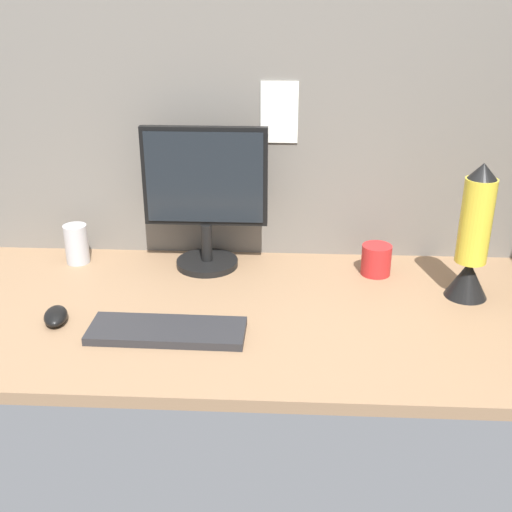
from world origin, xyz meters
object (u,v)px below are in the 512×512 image
Objects in this scene: mouse at (56,316)px; monitor at (205,194)px; lava_lamp at (473,243)px; mug_steel at (77,244)px; mug_red_plastic at (376,260)px; keyboard at (167,331)px.

monitor is at bearing 33.76° from mouse.
mouse is at bearing -132.53° from monitor.
lava_lamp is at bearing -3.04° from mouse.
mug_steel is 0.32× the size of lava_lamp.
mug_red_plastic is 87.36cm from mug_steel.
mug_red_plastic is at bearing 35.53° from keyboard.
mouse is at bearing -169.33° from lava_lamp.
mug_red_plastic is (48.65, -3.68, -17.60)cm from monitor.
monitor is 4.26× the size of mouse.
monitor is at bearing 0.13° from mug_steel.
keyboard is at bearing -49.92° from mug_steel.
mug_steel is (-33.96, 40.37, 4.83)cm from keyboard.
mug_steel is at bearing 171.54° from lava_lamp.
lava_lamp is (75.56, 24.08, 14.25)cm from keyboard.
mug_steel is at bearing 131.01° from keyboard.
monitor is 73.08cm from lava_lamp.
monitor is 4.68× the size of mug_red_plastic.
lava_lamp is (70.90, -16.37, -6.72)cm from monitor.
keyboard is 28.67cm from mouse.
mug_steel is (-5.66, 35.85, 4.13)cm from mouse.
monitor reaches higher than mug_red_plastic.
mug_steel is (-38.63, -0.09, -16.14)cm from monitor.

